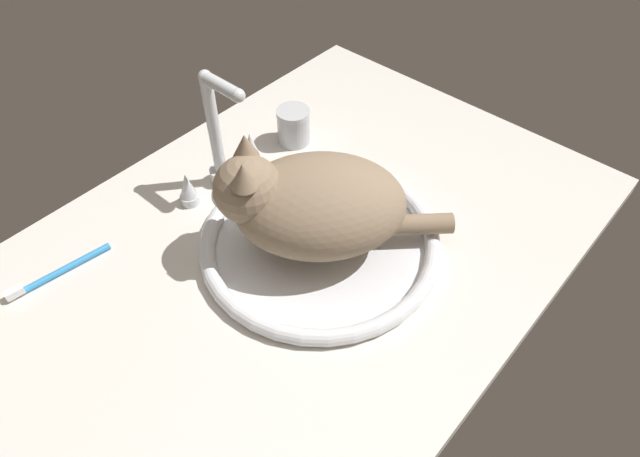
% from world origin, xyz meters
% --- Properties ---
extents(countertop, '(1.02, 0.70, 0.03)m').
position_xyz_m(countertop, '(0.00, 0.00, 0.01)').
color(countertop, silver).
rests_on(countertop, ground).
extents(sink_basin, '(0.37, 0.37, 0.02)m').
position_xyz_m(sink_basin, '(0.02, -0.03, 0.04)').
color(sink_basin, white).
rests_on(sink_basin, countertop).
extents(faucet, '(0.17, 0.10, 0.22)m').
position_xyz_m(faucet, '(0.02, 0.19, 0.11)').
color(faucet, silver).
rests_on(faucet, countertop).
extents(cat, '(0.31, 0.31, 0.17)m').
position_xyz_m(cat, '(0.01, -0.02, 0.12)').
color(cat, '#8C755B').
rests_on(cat, sink_basin).
extents(metal_jar, '(0.06, 0.06, 0.07)m').
position_xyz_m(metal_jar, '(0.19, 0.18, 0.06)').
color(metal_jar, '#B2B5BA').
rests_on(metal_jar, countertop).
extents(toothbrush, '(0.16, 0.03, 0.02)m').
position_xyz_m(toothbrush, '(-0.28, 0.22, 0.04)').
color(toothbrush, '#338CD1').
rests_on(toothbrush, countertop).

